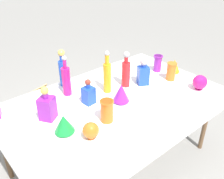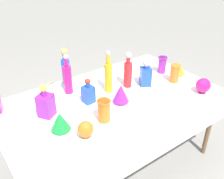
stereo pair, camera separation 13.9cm
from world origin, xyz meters
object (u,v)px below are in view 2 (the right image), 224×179
object	(u,v)px
fluted_vase_1	(121,93)
round_bowl_0	(86,129)
square_decanter_3	(146,74)
fluted_vase_2	(179,68)
square_decanter_0	(88,93)
tall_bottle_3	(128,72)
fluted_vase_0	(60,121)
tall_bottle_2	(66,69)
slender_vase_2	(104,110)
tall_bottle_0	(68,78)
slender_vase_1	(175,73)
round_bowl_1	(203,85)
cardboard_box_behind_left	(41,112)
square_decanter_1	(46,104)
slender_vase_0	(162,64)
tall_bottle_1	(108,75)

from	to	relation	value
fluted_vase_1	round_bowl_0	xyz separation A→B (m)	(-0.48, -0.21, -0.02)
square_decanter_3	fluted_vase_2	bearing A→B (deg)	-5.20
round_bowl_0	square_decanter_0	bearing A→B (deg)	56.19
tall_bottle_3	fluted_vase_0	bearing A→B (deg)	-164.85
tall_bottle_2	slender_vase_2	distance (m)	0.71
tall_bottle_0	tall_bottle_3	distance (m)	0.56
square_decanter_3	slender_vase_1	size ratio (longest dim) A/B	1.49
tall_bottle_0	slender_vase_2	xyz separation A→B (m)	(0.02, -0.54, -0.05)
slender_vase_2	fluted_vase_1	bearing A→B (deg)	26.21
slender_vase_1	fluted_vase_2	distance (m)	0.18
tall_bottle_0	square_decanter_0	xyz separation A→B (m)	(0.06, -0.24, -0.06)
round_bowl_1	tall_bottle_2	bearing A→B (deg)	135.97
cardboard_box_behind_left	square_decanter_1	bearing A→B (deg)	-104.27
fluted_vase_1	slender_vase_0	bearing A→B (deg)	15.80
slender_vase_1	fluted_vase_1	bearing A→B (deg)	178.38
fluted_vase_1	tall_bottle_0	bearing A→B (deg)	125.19
slender_vase_0	fluted_vase_1	size ratio (longest dim) A/B	1.05
tall_bottle_1	slender_vase_0	xyz separation A→B (m)	(0.68, -0.01, -0.07)
round_bowl_1	cardboard_box_behind_left	xyz separation A→B (m)	(-1.07, 1.38, -0.64)
slender_vase_0	slender_vase_1	xyz separation A→B (m)	(-0.05, -0.22, 0.00)
fluted_vase_2	slender_vase_1	bearing A→B (deg)	-152.66
round_bowl_1	cardboard_box_behind_left	world-z (taller)	round_bowl_1
square_decanter_1	fluted_vase_0	distance (m)	0.23
tall_bottle_1	square_decanter_3	world-z (taller)	tall_bottle_1
slender_vase_2	round_bowl_0	size ratio (longest dim) A/B	1.43
tall_bottle_3	round_bowl_1	world-z (taller)	tall_bottle_3
square_decanter_3	slender_vase_1	bearing A→B (deg)	-23.57
slender_vase_1	square_decanter_3	bearing A→B (deg)	156.43
tall_bottle_3	round_bowl_0	world-z (taller)	tall_bottle_3
square_decanter_0	cardboard_box_behind_left	size ratio (longest dim) A/B	0.37
square_decanter_0	square_decanter_3	bearing A→B (deg)	-5.74
slender_vase_2	fluted_vase_2	bearing A→B (deg)	10.15
tall_bottle_1	round_bowl_0	xyz separation A→B (m)	(-0.49, -0.42, -0.10)
fluted_vase_2	round_bowl_0	bearing A→B (deg)	-167.97
round_bowl_0	cardboard_box_behind_left	distance (m)	1.43
slender_vase_1	slender_vase_2	bearing A→B (deg)	-173.09
tall_bottle_2	slender_vase_0	xyz separation A→B (m)	(0.92, -0.38, -0.06)
tall_bottle_0	slender_vase_1	xyz separation A→B (m)	(0.94, -0.43, -0.05)
slender_vase_2	square_decanter_3	bearing A→B (deg)	19.88
tall_bottle_0	tall_bottle_2	xyz separation A→B (m)	(0.07, 0.17, 0.01)
tall_bottle_2	square_decanter_3	distance (m)	0.76
square_decanter_3	fluted_vase_0	world-z (taller)	square_decanter_3
fluted_vase_0	fluted_vase_1	xyz separation A→B (m)	(0.59, 0.04, 0.01)
tall_bottle_1	cardboard_box_behind_left	size ratio (longest dim) A/B	0.64
square_decanter_1	slender_vase_1	world-z (taller)	square_decanter_1
square_decanter_0	fluted_vase_1	world-z (taller)	square_decanter_0
tall_bottle_2	slender_vase_2	bearing A→B (deg)	-93.62
square_decanter_1	fluted_vase_0	xyz separation A→B (m)	(0.01, -0.23, -0.03)
tall_bottle_1	slender_vase_0	world-z (taller)	tall_bottle_1
tall_bottle_3	square_decanter_3	xyz separation A→B (m)	(0.15, -0.08, -0.03)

